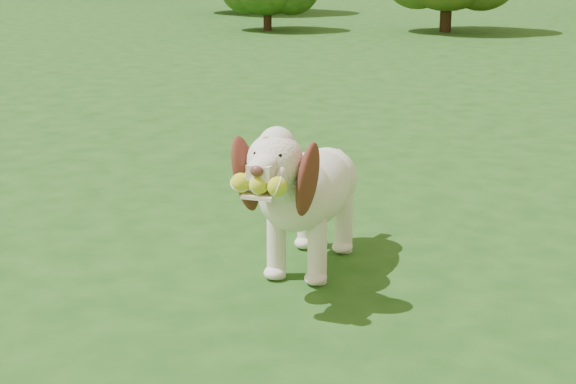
% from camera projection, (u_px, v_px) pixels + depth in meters
% --- Properties ---
extents(ground, '(80.00, 80.00, 0.00)m').
position_uv_depth(ground, '(319.00, 220.00, 4.26)').
color(ground, '#194413').
rests_on(ground, ground).
extents(dog, '(0.41, 1.04, 0.67)m').
position_uv_depth(dog, '(305.00, 187.00, 3.54)').
color(dog, white).
rests_on(dog, ground).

